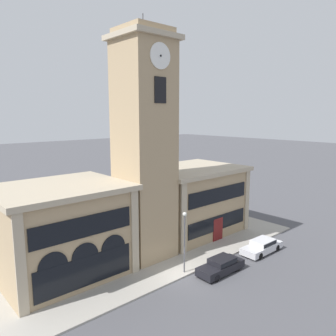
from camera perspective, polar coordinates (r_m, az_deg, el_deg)
ground_plane at (r=29.44m, az=3.27°, el=-18.38°), size 300.00×300.00×0.00m
sidewalk_kerb at (r=34.08m, az=-5.15°, el=-14.27°), size 35.48×13.65×0.15m
clock_tower at (r=30.49m, az=-4.13°, el=3.55°), size 5.24×5.24×22.38m
town_hall_left_wing at (r=29.68m, az=-18.08°, el=-10.27°), size 10.74×8.95×7.87m
town_hall_right_wing at (r=38.43m, az=3.97°, el=-5.51°), size 11.87×8.95×7.69m
parked_car_near at (r=30.10m, az=9.22°, el=-16.36°), size 4.62×1.85×1.33m
parked_car_mid at (r=34.99m, az=16.07°, el=-12.88°), size 4.88×1.94×1.30m
street_lamp at (r=28.40m, az=2.90°, el=-11.20°), size 0.36×0.36×5.40m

